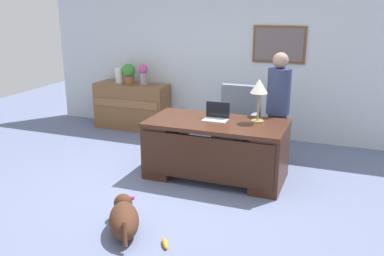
% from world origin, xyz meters
% --- Properties ---
extents(ground_plane, '(12.00, 12.00, 0.00)m').
position_xyz_m(ground_plane, '(0.00, 0.00, 0.00)').
color(ground_plane, slate).
extents(back_wall, '(7.00, 0.16, 2.70)m').
position_xyz_m(back_wall, '(0.01, 2.60, 1.35)').
color(back_wall, silver).
rests_on(back_wall, ground_plane).
extents(desk, '(1.80, 0.91, 0.77)m').
position_xyz_m(desk, '(0.31, 0.59, 0.42)').
color(desk, '#422316').
rests_on(desk, ground_plane).
extents(credenza, '(1.35, 0.50, 0.83)m').
position_xyz_m(credenza, '(-1.83, 2.25, 0.41)').
color(credenza, brown).
rests_on(credenza, ground_plane).
extents(armchair, '(0.60, 0.59, 1.05)m').
position_xyz_m(armchair, '(0.36, 1.54, 0.48)').
color(armchair, slate).
rests_on(armchair, ground_plane).
extents(person_standing, '(0.32, 0.32, 1.61)m').
position_xyz_m(person_standing, '(0.98, 1.31, 0.83)').
color(person_standing, '#262323').
rests_on(person_standing, ground_plane).
extents(dog_lying, '(0.58, 0.71, 0.30)m').
position_xyz_m(dog_lying, '(-0.13, -1.07, 0.16)').
color(dog_lying, '#472819').
rests_on(dog_lying, ground_plane).
extents(laptop, '(0.32, 0.22, 0.22)m').
position_xyz_m(laptop, '(0.29, 0.70, 0.83)').
color(laptop, '#B2B5BA').
rests_on(laptop, desk).
extents(desk_lamp, '(0.22, 0.22, 0.56)m').
position_xyz_m(desk_lamp, '(0.82, 0.77, 1.21)').
color(desk_lamp, '#9E8447').
rests_on(desk_lamp, desk).
extents(vase_with_flowers, '(0.17, 0.17, 0.37)m').
position_xyz_m(vase_with_flowers, '(-1.57, 2.25, 1.04)').
color(vase_with_flowers, gray).
rests_on(vase_with_flowers, credenza).
extents(vase_empty, '(0.14, 0.14, 0.28)m').
position_xyz_m(vase_empty, '(-2.07, 2.25, 0.97)').
color(vase_empty, silver).
rests_on(vase_empty, credenza).
extents(potted_plant, '(0.24, 0.24, 0.36)m').
position_xyz_m(potted_plant, '(-1.87, 2.25, 1.03)').
color(potted_plant, brown).
rests_on(potted_plant, credenza).
extents(dog_toy_bone, '(0.15, 0.13, 0.05)m').
position_xyz_m(dog_toy_bone, '(-0.44, -0.41, 0.03)').
color(dog_toy_bone, '#D8338C').
rests_on(dog_toy_bone, ground_plane).
extents(dog_toy_plush, '(0.15, 0.19, 0.05)m').
position_xyz_m(dog_toy_plush, '(0.37, -1.16, 0.03)').
color(dog_toy_plush, orange).
rests_on(dog_toy_plush, ground_plane).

